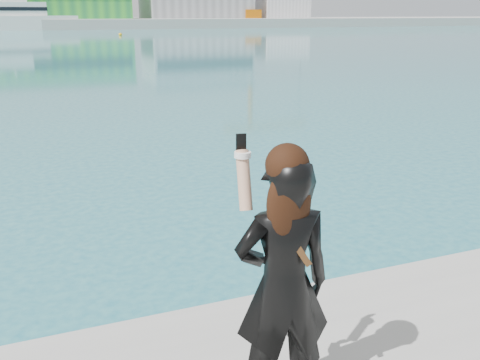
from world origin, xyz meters
name	(u,v)px	position (x,y,z in m)	size (l,w,h in m)	color
far_quay	(21,23)	(0.00, 130.00, 1.00)	(320.00, 40.00, 2.00)	#9E9E99
ancillary_shed	(281,6)	(62.00, 126.00, 5.00)	(12.00, 10.00, 6.00)	silver
motor_yacht	(18,16)	(-0.52, 112.54, 2.67)	(20.68, 7.08, 9.49)	white
buoy_near	(120,36)	(13.21, 79.85, 0.00)	(0.50, 0.50, 0.50)	#FFB00D
woman	(283,278)	(0.59, -0.31, 1.68)	(0.65, 0.49, 1.73)	black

